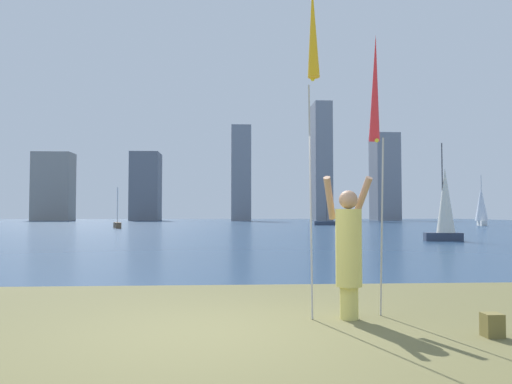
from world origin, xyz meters
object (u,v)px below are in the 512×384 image
(person, at_px, (349,248))
(sailboat_2, at_px, (445,207))
(bag, at_px, (492,325))
(sailboat_3, at_px, (117,225))
(kite_flag_right, at_px, (375,93))
(sailboat_4, at_px, (327,222))
(sailboat_1, at_px, (481,206))
(kite_flag_left, at_px, (313,39))

(person, relative_size, sailboat_2, 0.38)
(bag, distance_m, sailboat_3, 45.58)
(kite_flag_right, xyz_separation_m, sailboat_3, (-12.45, 42.15, -2.83))
(sailboat_2, bearing_deg, bag, -112.69)
(kite_flag_right, distance_m, sailboat_4, 53.53)
(person, height_order, sailboat_1, sailboat_1)
(kite_flag_right, relative_size, sailboat_3, 1.03)
(kite_flag_right, xyz_separation_m, sailboat_4, (9.93, 52.52, -2.84))
(sailboat_2, bearing_deg, sailboat_4, 88.74)
(kite_flag_left, relative_size, sailboat_2, 0.90)
(sailboat_1, bearing_deg, kite_flag_right, -118.94)
(kite_flag_right, relative_size, sailboat_4, 0.79)
(kite_flag_right, height_order, bag, kite_flag_right)
(kite_flag_right, bearing_deg, sailboat_4, 79.30)
(bag, xyz_separation_m, sailboat_1, (26.20, 50.47, 2.14))
(sailboat_2, bearing_deg, kite_flag_left, -118.39)
(bag, bearing_deg, kite_flag_left, 153.51)
(person, relative_size, bag, 7.14)
(kite_flag_left, bearing_deg, bag, -26.49)
(sailboat_4, bearing_deg, sailboat_3, -155.12)
(person, xyz_separation_m, sailboat_4, (10.43, 52.88, -0.62))
(kite_flag_right, relative_size, sailboat_2, 0.79)
(kite_flag_right, height_order, sailboat_3, kite_flag_right)
(person, distance_m, sailboat_1, 56.60)
(bag, distance_m, sailboat_2, 21.49)
(sailboat_3, bearing_deg, sailboat_4, 24.88)
(kite_flag_right, height_order, sailboat_2, sailboat_2)
(kite_flag_left, height_order, kite_flag_right, kite_flag_left)
(sailboat_4, bearing_deg, sailboat_1, -11.48)
(kite_flag_right, distance_m, sailboat_1, 56.04)
(person, height_order, kite_flag_right, kite_flag_right)
(bag, height_order, sailboat_3, sailboat_3)
(bag, xyz_separation_m, sailboat_3, (-13.36, 43.58, 0.20))
(kite_flag_right, bearing_deg, sailboat_1, 61.06)
(kite_flag_left, height_order, bag, kite_flag_left)
(sailboat_2, xyz_separation_m, sailboat_4, (0.75, 34.19, -1.44))
(kite_flag_left, distance_m, kite_flag_right, 1.26)
(kite_flag_right, bearing_deg, person, -144.52)
(sailboat_2, height_order, sailboat_4, sailboat_4)
(person, bearing_deg, sailboat_4, 90.68)
(person, distance_m, sailboat_2, 21.06)
(kite_flag_right, distance_m, sailboat_2, 20.55)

